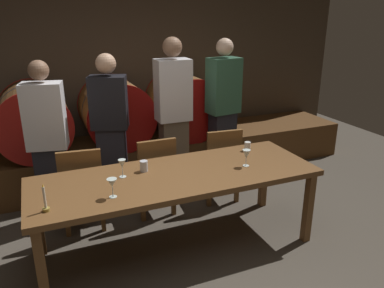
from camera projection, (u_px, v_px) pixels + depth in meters
name	position (u px, v px, depth m)	size (l,w,h in m)	color
ground_plane	(175.00, 272.00, 3.22)	(9.35, 9.35, 0.00)	#4C443A
back_wall	(105.00, 76.00, 5.09)	(7.19, 0.24, 2.53)	#473A2D
barrel_shelf	(119.00, 160.00, 4.95)	(6.47, 0.90, 0.50)	brown
wine_barrel_left	(34.00, 120.00, 4.38)	(0.83, 0.88, 0.83)	#513319
wine_barrel_center	(115.00, 112.00, 4.73)	(0.83, 0.88, 0.83)	brown
wine_barrel_right	(183.00, 105.00, 5.07)	(0.83, 0.88, 0.83)	brown
dining_table	(177.00, 181.00, 3.34)	(2.51, 0.88, 0.74)	brown
chair_left	(82.00, 185.00, 3.70)	(0.44, 0.44, 0.88)	brown
chair_center	(155.00, 172.00, 3.99)	(0.40, 0.40, 0.88)	brown
chair_right	(221.00, 161.00, 4.28)	(0.44, 0.44, 0.88)	brown
guest_far_left	(48.00, 143.00, 3.78)	(0.42, 0.32, 1.67)	black
guest_center_left	(111.00, 131.00, 4.07)	(0.44, 0.35, 1.70)	black
guest_center_right	(173.00, 118.00, 4.27)	(0.38, 0.24, 1.84)	brown
guest_far_right	(223.00, 111.00, 4.64)	(0.41, 0.29, 1.80)	black
candle_center	(45.00, 204.00, 2.68)	(0.05, 0.05, 0.22)	olive
wine_glass_left	(112.00, 183.00, 2.87)	(0.08, 0.08, 0.15)	silver
wine_glass_center	(122.00, 164.00, 3.22)	(0.07, 0.07, 0.16)	silver
wine_glass_right	(246.00, 155.00, 3.45)	(0.07, 0.07, 0.16)	silver
cup_left	(144.00, 166.00, 3.36)	(0.07, 0.07, 0.10)	silver
cup_right	(247.00, 146.00, 3.86)	(0.06, 0.06, 0.09)	white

